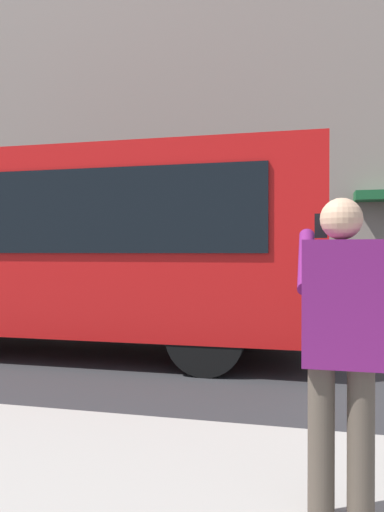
% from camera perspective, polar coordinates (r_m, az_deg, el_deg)
% --- Properties ---
extents(ground_plane, '(60.00, 60.00, 0.00)m').
position_cam_1_polar(ground_plane, '(7.76, 11.55, -11.17)').
color(ground_plane, '#2B2B2D').
extents(building_facade_far, '(28.00, 1.55, 12.00)m').
position_cam_1_polar(building_facade_far, '(15.06, 12.66, 17.55)').
color(building_facade_far, gray).
rests_on(building_facade_far, ground_plane).
extents(red_bus, '(9.05, 2.54, 3.08)m').
position_cam_1_polar(red_bus, '(8.47, -17.21, 1.25)').
color(red_bus, red).
rests_on(red_bus, ground_plane).
extents(pedestrian_photographer, '(0.53, 0.52, 1.70)m').
position_cam_1_polar(pedestrian_photographer, '(2.78, 16.66, -8.38)').
color(pedestrian_photographer, '#4C4238').
rests_on(pedestrian_photographer, sidewalk_curb).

